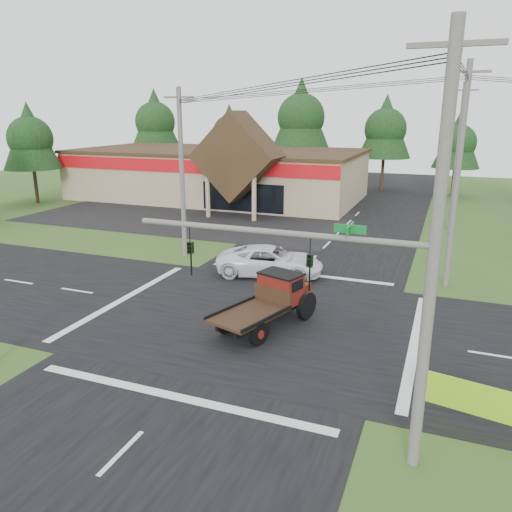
% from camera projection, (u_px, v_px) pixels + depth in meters
% --- Properties ---
extents(ground, '(120.00, 120.00, 0.00)m').
position_uv_depth(ground, '(254.00, 319.00, 22.66)').
color(ground, '#314C1B').
rests_on(ground, ground).
extents(road_ns, '(12.00, 120.00, 0.02)m').
position_uv_depth(road_ns, '(254.00, 318.00, 22.66)').
color(road_ns, black).
rests_on(road_ns, ground).
extents(road_ew, '(120.00, 12.00, 0.02)m').
position_uv_depth(road_ew, '(254.00, 318.00, 22.66)').
color(road_ew, black).
rests_on(road_ew, ground).
extents(parking_apron, '(28.00, 14.00, 0.02)m').
position_uv_depth(parking_apron, '(186.00, 217.00, 44.55)').
color(parking_apron, black).
rests_on(parking_apron, ground).
extents(cvs_building, '(30.40, 18.20, 9.19)m').
position_uv_depth(cvs_building, '(219.00, 172.00, 53.84)').
color(cvs_building, tan).
rests_on(cvs_building, ground).
extents(traffic_signal_mast, '(8.12, 0.24, 7.00)m').
position_uv_depth(traffic_signal_mast, '(359.00, 300.00, 12.69)').
color(traffic_signal_mast, '#595651').
rests_on(traffic_signal_mast, ground).
extents(utility_pole_nr, '(2.00, 0.30, 11.00)m').
position_uv_depth(utility_pole_nr, '(433.00, 261.00, 11.77)').
color(utility_pole_nr, '#595651').
rests_on(utility_pole_nr, ground).
extents(utility_pole_nw, '(2.00, 0.30, 10.50)m').
position_uv_depth(utility_pole_nw, '(182.00, 173.00, 31.12)').
color(utility_pole_nw, '#595651').
rests_on(utility_pole_nw, ground).
extents(utility_pole_ne, '(2.00, 0.30, 11.50)m').
position_uv_depth(utility_pole_ne, '(457.00, 176.00, 25.40)').
color(utility_pole_ne, '#595651').
rests_on(utility_pole_ne, ground).
extents(utility_pole_n, '(2.00, 0.30, 11.20)m').
position_uv_depth(utility_pole_n, '(457.00, 157.00, 37.98)').
color(utility_pole_n, '#595651').
rests_on(utility_pole_n, ground).
extents(tree_row_a, '(6.72, 6.72, 12.12)m').
position_uv_depth(tree_row_a, '(155.00, 120.00, 66.70)').
color(tree_row_a, '#332316').
rests_on(tree_row_a, ground).
extents(tree_row_b, '(5.60, 5.60, 10.10)m').
position_uv_depth(tree_row_b, '(229.00, 131.00, 65.38)').
color(tree_row_b, '#332316').
rests_on(tree_row_b, ground).
extents(tree_row_c, '(7.28, 7.28, 13.13)m').
position_uv_depth(tree_row_c, '(301.00, 115.00, 60.44)').
color(tree_row_c, '#332316').
rests_on(tree_row_c, ground).
extents(tree_row_d, '(6.16, 6.16, 11.11)m').
position_uv_depth(tree_row_d, '(386.00, 127.00, 58.22)').
color(tree_row_d, '#332316').
rests_on(tree_row_d, ground).
extents(tree_row_e, '(5.04, 5.04, 9.09)m').
position_uv_depth(tree_row_e, '(458.00, 141.00, 54.02)').
color(tree_row_e, '#332316').
rests_on(tree_row_e, ground).
extents(tree_side_w, '(5.60, 5.60, 10.10)m').
position_uv_depth(tree_side_w, '(30.00, 136.00, 49.86)').
color(tree_side_w, '#332316').
rests_on(tree_side_w, ground).
extents(antique_flatbed_truck, '(3.63, 5.77, 2.26)m').
position_uv_depth(antique_flatbed_truck, '(266.00, 303.00, 21.48)').
color(antique_flatbed_truck, '#4E190B').
rests_on(antique_flatbed_truck, ground).
extents(roadside_banner, '(4.22, 0.94, 1.46)m').
position_uv_depth(roadside_banner, '(493.00, 409.00, 14.48)').
color(roadside_banner, '#89C119').
rests_on(roadside_banner, ground).
extents(white_pickup, '(6.42, 3.84, 1.67)m').
position_uv_depth(white_pickup, '(270.00, 261.00, 28.52)').
color(white_pickup, white).
rests_on(white_pickup, ground).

